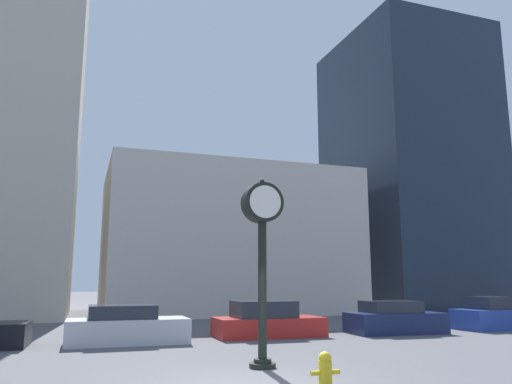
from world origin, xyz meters
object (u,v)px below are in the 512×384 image
car_silver (127,327)px  fire_hydrant_near (325,369)px  car_blue (500,315)px  car_navy (394,319)px  street_clock (262,235)px  car_red (267,322)px

car_silver → fire_hydrant_near: 9.27m
car_blue → car_navy: bearing=177.3°
street_clock → car_blue: bearing=24.0°
street_clock → car_silver: bearing=114.3°
car_navy → street_clock: bearing=-139.8°
car_red → street_clock: bearing=-110.7°
car_blue → fire_hydrant_near: (-13.13, -8.61, -0.26)m
car_silver → car_red: 5.35m
car_navy → car_red: bearing=177.6°
car_red → car_navy: 5.44m
street_clock → car_navy: (7.98, 6.01, -2.72)m
car_red → car_blue: 11.00m
car_silver → car_navy: (10.74, -0.13, 0.00)m
street_clock → car_red: size_ratio=1.14×
fire_hydrant_near → car_silver: bearing=110.1°
street_clock → car_red: (2.57, 6.54, -2.71)m
car_silver → car_blue: size_ratio=0.93×
car_navy → car_blue: 5.58m
car_red → car_navy: bearing=-4.9°
street_clock → car_silver: (-2.77, 6.13, -2.72)m
car_red → car_blue: (10.99, -0.49, 0.04)m
street_clock → car_silver: 7.26m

